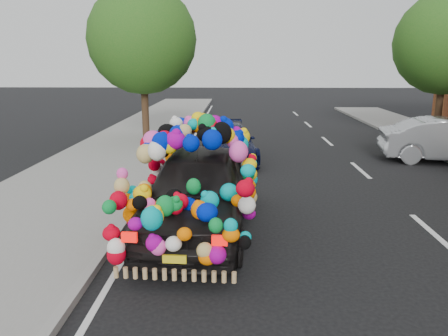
% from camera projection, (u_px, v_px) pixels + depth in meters
% --- Properties ---
extents(ground, '(100.00, 100.00, 0.00)m').
position_uv_depth(ground, '(243.00, 231.00, 8.40)').
color(ground, black).
rests_on(ground, ground).
extents(sidewalk, '(4.00, 60.00, 0.12)m').
position_uv_depth(sidewalk, '(23.00, 226.00, 8.51)').
color(sidewalk, gray).
rests_on(sidewalk, ground).
extents(kerb, '(0.15, 60.00, 0.13)m').
position_uv_depth(kerb, '(122.00, 227.00, 8.45)').
color(kerb, gray).
rests_on(kerb, ground).
extents(lane_markings, '(6.00, 50.00, 0.01)m').
position_uv_depth(lane_markings, '(433.00, 233.00, 8.30)').
color(lane_markings, silver).
rests_on(lane_markings, ground).
extents(tree_near_sidewalk, '(4.20, 4.20, 6.13)m').
position_uv_depth(tree_near_sidewalk, '(142.00, 40.00, 16.79)').
color(tree_near_sidewalk, '#332114').
rests_on(tree_near_sidewalk, ground).
extents(tree_far_b, '(4.00, 4.00, 5.90)m').
position_uv_depth(tree_far_b, '(446.00, 43.00, 16.98)').
color(tree_far_b, '#332114').
rests_on(tree_far_b, ground).
extents(plush_art_car, '(2.52, 4.97, 2.23)m').
position_uv_depth(plush_art_car, '(199.00, 172.00, 8.22)').
color(plush_art_car, black).
rests_on(plush_art_car, ground).
extents(navy_sedan, '(2.12, 4.18, 1.16)m').
position_uv_depth(navy_sedan, '(228.00, 143.00, 14.41)').
color(navy_sedan, black).
rests_on(navy_sedan, ground).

